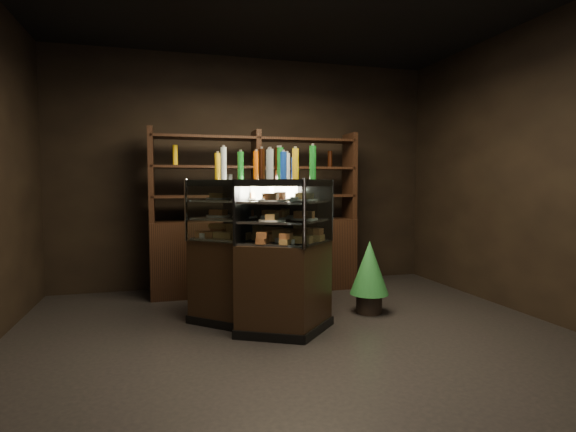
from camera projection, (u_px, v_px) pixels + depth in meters
name	position (u px, v px, depth m)	size (l,w,h in m)	color
ground	(307.00, 349.00, 3.67)	(5.00, 5.00, 0.00)	black
room_shell	(307.00, 108.00, 3.53)	(5.02, 5.02, 3.01)	black
display_case	(272.00, 275.00, 4.35)	(1.53, 1.43, 1.40)	black
food_display	(272.00, 215.00, 4.31)	(1.11, 1.12, 0.43)	#CA7E48
bottles_top	(272.00, 165.00, 4.28)	(0.95, 0.98, 0.30)	silver
potted_conifer	(369.00, 266.00, 4.67)	(0.40, 0.40, 0.86)	black
back_shelving	(257.00, 244.00, 5.60)	(2.55, 0.44, 2.00)	black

